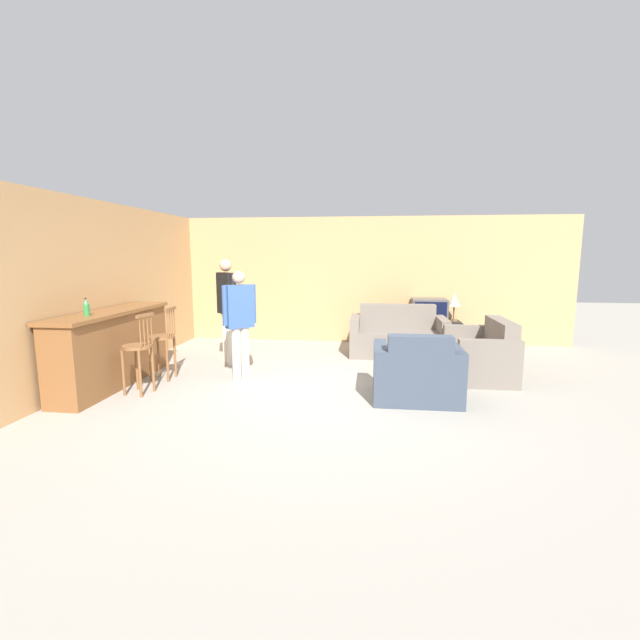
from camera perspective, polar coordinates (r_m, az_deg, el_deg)
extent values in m
plane|color=gray|center=(5.84, -0.09, -9.55)|extent=(24.00, 24.00, 0.00)
cube|color=tan|center=(9.01, 2.58, 5.33)|extent=(9.40, 0.08, 2.60)
cube|color=tan|center=(7.82, -23.39, 4.11)|extent=(0.08, 8.46, 2.60)
cube|color=brown|center=(6.69, -25.88, -3.59)|extent=(0.47, 2.21, 1.01)
cube|color=brown|center=(6.60, -26.18, 0.92)|extent=(0.55, 2.27, 0.05)
cylinder|color=brown|center=(6.10, -23.24, -3.27)|extent=(0.42, 0.42, 0.04)
cylinder|color=brown|center=(6.35, -23.23, -5.86)|extent=(0.04, 0.04, 0.62)
cylinder|color=brown|center=(6.16, -24.75, -6.39)|extent=(0.04, 0.04, 0.62)
cylinder|color=brown|center=(6.20, -21.38, -6.11)|extent=(0.04, 0.04, 0.62)
cylinder|color=brown|center=(6.00, -22.87, -6.67)|extent=(0.04, 0.04, 0.62)
cylinder|color=brown|center=(6.06, -21.55, -1.26)|extent=(0.02, 0.02, 0.38)
cylinder|color=brown|center=(6.00, -21.98, -1.37)|extent=(0.02, 0.02, 0.38)
cylinder|color=brown|center=(5.94, -22.42, -1.49)|extent=(0.02, 0.02, 0.38)
cylinder|color=brown|center=(5.89, -22.86, -1.61)|extent=(0.02, 0.02, 0.38)
cube|color=brown|center=(5.94, -22.31, 0.57)|extent=(0.09, 0.31, 0.04)
cylinder|color=brown|center=(6.68, -20.37, -2.12)|extent=(0.38, 0.38, 0.04)
cylinder|color=brown|center=(6.92, -20.72, -4.56)|extent=(0.04, 0.04, 0.62)
cylinder|color=brown|center=(6.70, -21.70, -5.05)|extent=(0.04, 0.04, 0.62)
cylinder|color=brown|center=(6.81, -18.77, -4.67)|extent=(0.04, 0.04, 0.62)
cylinder|color=brown|center=(6.58, -19.70, -5.17)|extent=(0.04, 0.04, 0.62)
cylinder|color=brown|center=(6.68, -18.84, -0.23)|extent=(0.02, 0.02, 0.38)
cylinder|color=brown|center=(6.62, -19.11, -0.33)|extent=(0.02, 0.02, 0.38)
cylinder|color=brown|center=(6.55, -19.37, -0.43)|extent=(0.02, 0.02, 0.38)
cylinder|color=brown|center=(6.48, -19.65, -0.53)|extent=(0.02, 0.02, 0.38)
cube|color=brown|center=(6.55, -19.33, 1.43)|extent=(0.04, 0.31, 0.04)
cube|color=#70665B|center=(7.98, 10.32, -3.04)|extent=(1.41, 0.92, 0.45)
cube|color=#70665B|center=(8.25, 10.26, 0.53)|extent=(1.41, 0.22, 0.45)
cube|color=#70665B|center=(7.94, 4.69, -2.06)|extent=(0.16, 0.92, 0.70)
cube|color=#70665B|center=(8.04, 15.93, -2.23)|extent=(0.16, 0.92, 0.70)
cube|color=#384251|center=(5.66, 12.68, -7.97)|extent=(0.76, 0.87, 0.45)
cube|color=#384251|center=(5.24, 13.19, -4.36)|extent=(0.76, 0.22, 0.43)
cube|color=#384251|center=(5.69, 17.36, -6.82)|extent=(0.16, 0.87, 0.69)
cube|color=#384251|center=(5.60, 8.00, -6.77)|extent=(0.16, 0.87, 0.69)
cube|color=#70665B|center=(6.94, 20.31, -5.20)|extent=(0.84, 1.07, 0.45)
cube|color=#70665B|center=(6.94, 23.00, -1.70)|extent=(0.22, 1.07, 0.42)
cube|color=#70665B|center=(7.50, 19.28, -3.24)|extent=(0.84, 0.16, 0.68)
cube|color=#70665B|center=(6.34, 21.64, -5.50)|extent=(0.84, 0.16, 0.68)
cube|color=#472D1E|center=(6.69, 10.90, -4.08)|extent=(0.52, 0.85, 0.04)
cube|color=#472D1E|center=(6.35, 9.11, -6.51)|extent=(0.06, 0.06, 0.35)
cube|color=#472D1E|center=(6.39, 13.06, -6.54)|extent=(0.06, 0.06, 0.35)
cube|color=#472D1E|center=(7.10, 8.87, -4.88)|extent=(0.06, 0.06, 0.35)
cube|color=#472D1E|center=(7.13, 12.40, -4.92)|extent=(0.06, 0.06, 0.35)
cube|color=black|center=(8.85, 14.22, -1.78)|extent=(1.24, 0.52, 0.52)
cube|color=#4C4C4C|center=(8.78, 14.33, 1.32)|extent=(0.68, 0.52, 0.45)
cube|color=black|center=(8.52, 14.56, 1.09)|extent=(0.61, 0.01, 0.38)
cylinder|color=#2D7F3D|center=(6.16, -28.69, 1.19)|extent=(0.07, 0.07, 0.15)
cone|color=#2D7F3D|center=(6.15, -28.76, 2.16)|extent=(0.07, 0.07, 0.06)
cylinder|color=black|center=(6.15, -28.79, 2.53)|extent=(0.03, 0.03, 0.02)
cylinder|color=brown|center=(8.89, 17.36, -0.09)|extent=(0.16, 0.16, 0.02)
cylinder|color=brown|center=(8.86, 17.40, 0.88)|extent=(0.03, 0.03, 0.28)
cone|color=beige|center=(8.83, 17.48, 2.57)|extent=(0.24, 0.24, 0.25)
cylinder|color=silver|center=(7.28, -11.92, -2.57)|extent=(0.12, 0.12, 0.86)
cylinder|color=silver|center=(7.40, -12.44, -2.41)|extent=(0.12, 0.12, 0.86)
cube|color=black|center=(7.23, -12.37, 3.50)|extent=(0.39, 0.38, 0.68)
cylinder|color=black|center=(7.05, -11.53, 3.61)|extent=(0.08, 0.08, 0.62)
cylinder|color=black|center=(7.42, -13.19, 3.80)|extent=(0.08, 0.08, 0.62)
sphere|color=tan|center=(7.21, -12.49, 7.12)|extent=(0.20, 0.20, 0.20)
cylinder|color=silver|center=(6.35, -11.10, -4.55)|extent=(0.12, 0.12, 0.78)
cylinder|color=silver|center=(6.40, -9.95, -4.41)|extent=(0.12, 0.12, 0.78)
cube|color=#335189|center=(6.25, -10.70, 1.79)|extent=(0.40, 0.37, 0.62)
cylinder|color=#335189|center=(6.17, -12.56, 1.87)|extent=(0.08, 0.08, 0.57)
cylinder|color=#335189|center=(6.33, -8.90, 2.15)|extent=(0.08, 0.08, 0.57)
sphere|color=tan|center=(6.22, -10.81, 5.61)|extent=(0.18, 0.18, 0.18)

